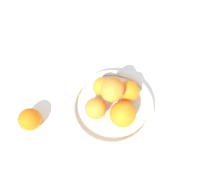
% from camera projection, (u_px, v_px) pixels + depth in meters
% --- Properties ---
extents(ground_plane, '(4.00, 4.00, 0.00)m').
position_uv_depth(ground_plane, '(112.00, 109.00, 0.78)').
color(ground_plane, white).
extents(fruit_bowl, '(0.29, 0.29, 0.04)m').
position_uv_depth(fruit_bowl, '(112.00, 106.00, 0.76)').
color(fruit_bowl, silver).
rests_on(fruit_bowl, ground_plane).
extents(orange_pile, '(0.18, 0.17, 0.13)m').
position_uv_depth(orange_pile, '(114.00, 98.00, 0.69)').
color(orange_pile, orange).
rests_on(orange_pile, fruit_bowl).
extents(stray_orange, '(0.07, 0.07, 0.07)m').
position_uv_depth(stray_orange, '(30.00, 119.00, 0.72)').
color(stray_orange, orange).
rests_on(stray_orange, ground_plane).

